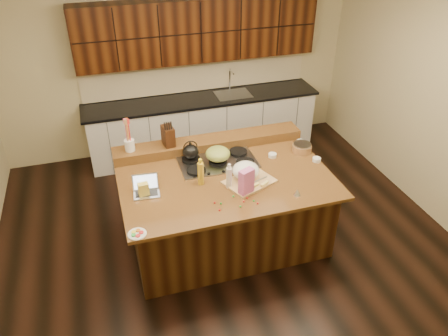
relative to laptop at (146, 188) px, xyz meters
name	(u,v)px	position (x,y,z in m)	size (l,w,h in m)	color
room	(225,143)	(0.91, 0.05, 0.38)	(5.52, 5.02, 2.72)	black
island	(225,208)	(0.91, 0.05, -0.51)	(2.40, 1.60, 0.92)	black
back_ledge	(209,143)	(0.91, 0.75, 0.01)	(2.40, 0.30, 0.12)	black
cooktop	(218,162)	(0.91, 0.35, -0.04)	(0.92, 0.52, 0.05)	gray
back_counter	(202,94)	(1.21, 2.27, 0.01)	(3.70, 0.66, 2.40)	silver
kettle	(191,152)	(0.61, 0.48, 0.08)	(0.20, 0.20, 0.18)	black
green_bowl	(218,154)	(0.91, 0.35, 0.07)	(0.30, 0.30, 0.16)	olive
laptop	(146,188)	(0.00, 0.00, 0.00)	(0.30, 0.24, 0.19)	#B7B7BC
oil_bottle	(201,174)	(0.61, -0.02, 0.08)	(0.07, 0.07, 0.27)	gold
vinegar_bottle	(229,178)	(0.89, -0.17, 0.07)	(0.06, 0.06, 0.25)	silver
wooden_tray	(247,173)	(1.11, -0.10, 0.04)	(0.63, 0.55, 0.21)	tan
ramekin_a	(317,160)	(2.06, 0.04, -0.03)	(0.10, 0.10, 0.04)	white
ramekin_b	(272,155)	(1.59, 0.29, -0.03)	(0.10, 0.10, 0.04)	white
ramekin_c	(300,142)	(2.06, 0.49, -0.03)	(0.10, 0.10, 0.04)	white
strainer_bowl	(302,148)	(1.99, 0.30, -0.01)	(0.24, 0.24, 0.09)	#996B3F
kitchen_timer	(297,192)	(1.54, -0.52, -0.02)	(0.08, 0.08, 0.07)	silver
pink_bag	(246,182)	(1.02, -0.34, 0.10)	(0.16, 0.09, 0.30)	#CC60A6
candy_plate	(137,234)	(-0.19, -0.66, -0.05)	(0.18, 0.18, 0.01)	white
package_box	(144,190)	(-0.03, -0.06, 0.03)	(0.11, 0.08, 0.16)	#E9D452
utensil_crock	(130,145)	(-0.07, 0.75, 0.14)	(0.12, 0.12, 0.14)	white
knife_block	(168,136)	(0.40, 0.75, 0.19)	(0.12, 0.20, 0.24)	black
gumdrop_0	(215,203)	(0.65, -0.41, -0.04)	(0.02, 0.02, 0.02)	red
gumdrop_1	(240,206)	(0.89, -0.55, -0.04)	(0.02, 0.02, 0.02)	#198C26
gumdrop_2	(244,201)	(0.95, -0.48, -0.04)	(0.02, 0.02, 0.02)	red
gumdrop_3	(254,201)	(1.06, -0.50, -0.04)	(0.02, 0.02, 0.02)	#198C26
gumdrop_4	(220,210)	(0.67, -0.54, -0.04)	(0.02, 0.02, 0.02)	red
gumdrop_5	(233,196)	(0.87, -0.36, -0.04)	(0.02, 0.02, 0.02)	#198C26
gumdrop_6	(247,198)	(1.00, -0.43, -0.04)	(0.02, 0.02, 0.02)	red
gumdrop_7	(221,203)	(0.71, -0.44, -0.04)	(0.02, 0.02, 0.02)	#198C26
gumdrop_8	(258,203)	(1.08, -0.55, -0.04)	(0.02, 0.02, 0.02)	red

